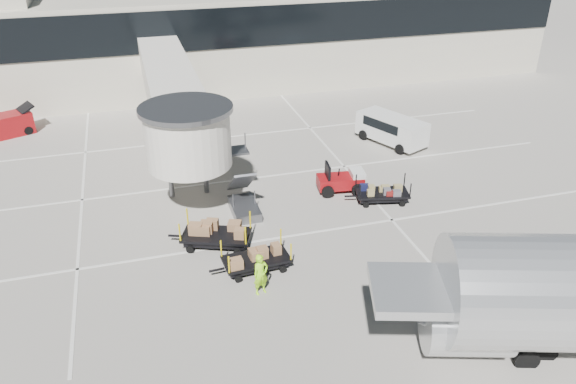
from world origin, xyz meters
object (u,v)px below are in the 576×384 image
suitcase_cart (383,193)px  ground_worker (261,274)px  box_cart_far (219,236)px  baggage_tug (342,181)px  box_cart_near (257,259)px  minivan (390,127)px  belt_loader (3,126)px

suitcase_cart → ground_worker: (-8.60, -6.12, 0.46)m
box_cart_far → ground_worker: bearing=-53.6°
baggage_tug → box_cart_near: 9.07m
ground_worker → box_cart_near: bearing=64.2°
minivan → belt_loader: belt_loader is taller
baggage_tug → suitcase_cart: (1.78, -1.90, -0.13)m
box_cart_near → box_cart_far: bearing=115.6°
suitcase_cart → ground_worker: ground_worker is taller
baggage_tug → minivan: size_ratio=0.53×
box_cart_far → belt_loader: bearing=145.0°
baggage_tug → box_cart_near: (-6.56, -6.26, -0.10)m
box_cart_near → ground_worker: bearing=-102.3°
box_cart_near → ground_worker: size_ratio=1.94×
box_cart_far → ground_worker: size_ratio=2.11×
box_cart_near → belt_loader: 25.01m
minivan → belt_loader: size_ratio=1.20×
suitcase_cart → box_cart_far: size_ratio=0.89×
ground_worker → minivan: 18.81m
box_cart_far → belt_loader: (-12.32, 18.56, 0.16)m
minivan → belt_loader: (-26.09, 8.79, -0.36)m
minivan → baggage_tug: bearing=-158.8°
box_cart_near → box_cart_far: 2.73m
baggage_tug → box_cart_far: baggage_tug is taller
box_cart_near → belt_loader: size_ratio=0.84×
suitcase_cart → belt_loader: belt_loader is taller
suitcase_cart → ground_worker: 10.56m
box_cart_far → minivan: bearing=56.7°
box_cart_far → ground_worker: ground_worker is taller
box_cart_far → minivan: 16.89m
box_cart_near → belt_loader: (-13.68, 20.93, 0.23)m
baggage_tug → ground_worker: bearing=-122.4°
suitcase_cart → minivan: 8.80m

